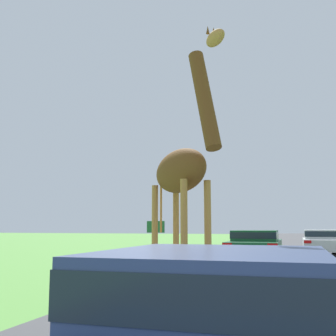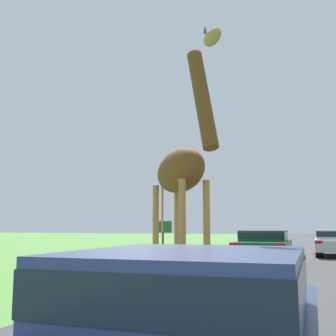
% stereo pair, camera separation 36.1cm
% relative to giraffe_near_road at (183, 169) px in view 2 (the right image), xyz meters
% --- Properties ---
extents(road, '(7.53, 120.00, 0.00)m').
position_rel_giraffe_near_road_xyz_m(road, '(1.88, 21.37, -2.73)').
color(road, '#424244').
rests_on(road, ground).
extents(giraffe_near_road, '(2.26, 2.47, 5.41)m').
position_rel_giraffe_near_road_xyz_m(giraffe_near_road, '(0.00, 0.00, 0.00)').
color(giraffe_near_road, '#B77F3D').
rests_on(giraffe_near_road, ground).
extents(car_lead_maroon, '(1.98, 4.76, 1.31)m').
position_rel_giraffe_near_road_xyz_m(car_lead_maroon, '(1.62, -5.12, -2.04)').
color(car_lead_maroon, navy).
rests_on(car_lead_maroon, ground).
extents(car_queue_right, '(1.85, 4.68, 1.33)m').
position_rel_giraffe_near_road_xyz_m(car_queue_right, '(3.54, 14.69, -2.01)').
color(car_queue_right, silver).
rests_on(car_queue_right, ground).
extents(car_queue_left, '(1.93, 4.65, 1.34)m').
position_rel_giraffe_near_road_xyz_m(car_queue_left, '(0.69, 8.87, -2.01)').
color(car_queue_left, '#144C28').
rests_on(car_queue_left, ground).
extents(sign_post, '(0.70, 0.08, 1.70)m').
position_rel_giraffe_near_road_xyz_m(sign_post, '(-2.84, 6.66, -1.55)').
color(sign_post, '#4C3823').
rests_on(sign_post, ground).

